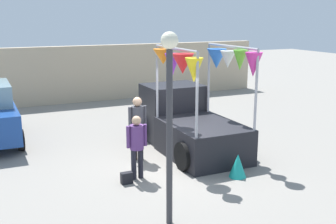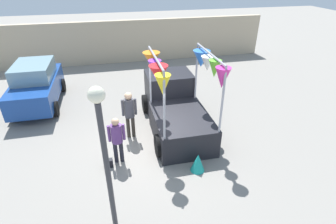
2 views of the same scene
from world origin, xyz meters
name	(u,v)px [view 2 (image 2 of 2)]	position (x,y,z in m)	size (l,w,h in m)	color
ground_plane	(153,145)	(0.00, 0.00, 0.00)	(60.00, 60.00, 0.00)	gray
vendor_truck	(175,104)	(1.07, 1.13, 0.94)	(2.55, 4.10, 3.15)	black
parked_car	(36,85)	(-4.42, 4.24, 0.94)	(1.88, 4.00, 1.88)	navy
person_customer	(117,136)	(-1.19, -0.59, 0.96)	(0.53, 0.34, 1.60)	black
person_vendor	(129,111)	(-0.67, 0.72, 1.09)	(0.53, 0.34, 1.79)	#2D2823
handbag	(108,163)	(-1.54, -0.79, 0.14)	(0.28, 0.16, 0.28)	black
street_lamp	(104,145)	(-1.43, -3.01, 2.43)	(0.32, 0.32, 3.70)	#333338
brick_boundary_wall	(127,42)	(0.00, 9.40, 1.30)	(18.00, 0.36, 2.60)	tan
folded_kite_bundle_teal	(198,163)	(1.13, -1.55, 0.30)	(0.44, 0.44, 0.60)	teal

